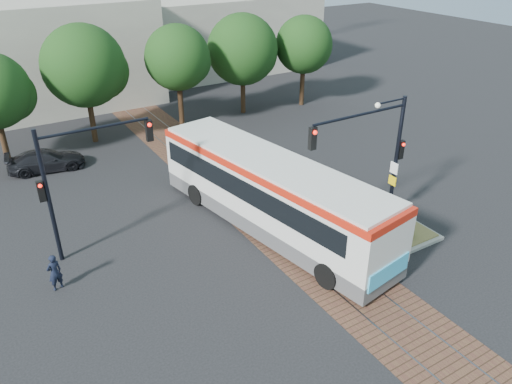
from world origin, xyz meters
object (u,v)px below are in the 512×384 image
city_bus (270,191)px  signal_pole_left (74,173)px  signal_pole_main (379,145)px  officer (55,272)px  parked_car (46,160)px  traffic_island (386,214)px

city_bus → signal_pole_left: 8.56m
signal_pole_main → signal_pole_left: signal_pole_main is taller
city_bus → officer: city_bus is taller
parked_car → traffic_island: bearing=-130.8°
traffic_island → parked_car: parked_car is taller
city_bus → traffic_island: (5.21, -2.42, -1.66)m
signal_pole_main → city_bus: bearing=151.3°
signal_pole_left → parked_car: size_ratio=1.39×
signal_pole_main → signal_pole_left: bearing=158.6°
traffic_island → city_bus: bearing=155.1°
signal_pole_left → officer: size_ratio=3.77×
officer → traffic_island: bearing=152.6°
signal_pole_main → officer: bearing=168.5°
signal_pole_left → parked_car: signal_pole_left is taller
city_bus → traffic_island: city_bus is taller
city_bus → signal_pole_main: bearing=-38.3°
officer → parked_car: officer is taller
officer → signal_pole_main: bearing=152.2°
signal_pole_main → signal_pole_left: size_ratio=1.00×
traffic_island → signal_pole_main: (-0.96, 0.09, 3.83)m
officer → parked_car: (1.91, 11.74, -0.17)m
signal_pole_left → officer: bearing=-131.0°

